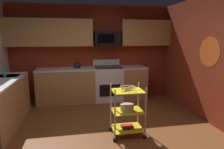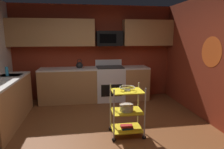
% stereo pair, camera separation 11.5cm
% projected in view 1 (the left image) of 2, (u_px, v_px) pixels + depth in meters
% --- Properties ---
extents(floor, '(4.40, 4.80, 0.04)m').
position_uv_depth(floor, '(105.00, 139.00, 3.43)').
color(floor, brown).
rests_on(floor, ground).
extents(wall_back, '(4.52, 0.06, 2.60)m').
position_uv_depth(wall_back, '(92.00, 53.00, 5.53)').
color(wall_back, maroon).
rests_on(wall_back, ground).
extents(wall_right, '(0.06, 4.80, 2.60)m').
position_uv_depth(wall_right, '(224.00, 62.00, 3.58)').
color(wall_right, maroon).
rests_on(wall_right, ground).
extents(wall_flower_decal, '(0.00, 0.61, 0.61)m').
position_uv_depth(wall_flower_decal, '(209.00, 52.00, 3.93)').
color(wall_flower_decal, '#E5591E').
extents(counter_run, '(3.68, 2.57, 0.92)m').
position_uv_depth(counter_run, '(63.00, 91.00, 4.73)').
color(counter_run, '#B27F4C').
rests_on(counter_run, ground).
extents(oven_range, '(0.76, 0.65, 1.10)m').
position_uv_depth(oven_range, '(108.00, 83.00, 5.44)').
color(oven_range, white).
rests_on(oven_range, ground).
extents(upper_cabinets, '(4.40, 0.33, 0.70)m').
position_uv_depth(upper_cabinets, '(88.00, 33.00, 5.21)').
color(upper_cabinets, '#B27F4C').
extents(microwave, '(0.70, 0.39, 0.40)m').
position_uv_depth(microwave, '(107.00, 38.00, 5.31)').
color(microwave, black).
extents(rolling_cart, '(0.60, 0.43, 0.91)m').
position_uv_depth(rolling_cart, '(127.00, 111.00, 3.47)').
color(rolling_cart, silver).
rests_on(rolling_cart, ground).
extents(fruit_bowl, '(0.27, 0.27, 0.07)m').
position_uv_depth(fruit_bowl, '(128.00, 88.00, 3.39)').
color(fruit_bowl, silver).
rests_on(fruit_bowl, rolling_cart).
extents(mixing_bowl_large, '(0.25, 0.25, 0.11)m').
position_uv_depth(mixing_bowl_large, '(127.00, 107.00, 3.45)').
color(mixing_bowl_large, silver).
rests_on(mixing_bowl_large, rolling_cart).
extents(book_stack, '(0.23, 0.19, 0.05)m').
position_uv_depth(book_stack, '(127.00, 127.00, 3.52)').
color(book_stack, '#1E4C8C').
rests_on(book_stack, rolling_cart).
extents(kettle, '(0.21, 0.18, 0.26)m').
position_uv_depth(kettle, '(77.00, 65.00, 5.19)').
color(kettle, black).
rests_on(kettle, counter_run).
extents(dish_soap_bottle, '(0.06, 0.06, 0.20)m').
position_uv_depth(dish_soap_bottle, '(4.00, 72.00, 4.09)').
color(dish_soap_bottle, '#2D8CBF').
rests_on(dish_soap_bottle, counter_run).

